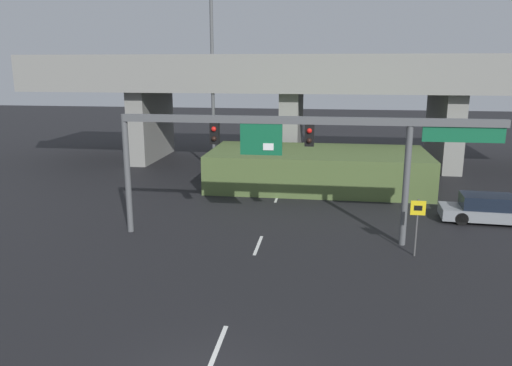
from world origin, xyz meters
TOP-DOWN VIEW (x-y plane):
  - lane_markings at (0.00, 14.28)m, footprint 0.14×43.63m
  - signal_gantry at (1.43, 11.15)m, footprint 16.59×0.44m
  - speed_limit_sign at (6.60, 9.82)m, footprint 0.60×0.11m
  - highway_light_pole_near at (-5.40, 25.16)m, footprint 0.70×0.36m
  - overpass_bridge at (0.00, 29.57)m, footprint 41.39×9.41m
  - grass_embankment at (2.30, 21.47)m, footprint 13.79×6.60m
  - parked_sedan_near_right at (11.04, 15.13)m, footprint 4.88×2.08m

SIDE VIEW (x-z plane):
  - lane_markings at x=0.00m, z-range 0.00..0.01m
  - parked_sedan_near_right at x=11.04m, z-range -0.05..1.35m
  - grass_embankment at x=2.30m, z-range 0.00..2.36m
  - speed_limit_sign at x=6.60m, z-range 0.37..2.81m
  - signal_gantry at x=1.43m, z-range 1.77..7.35m
  - overpass_bridge at x=0.00m, z-range 1.69..10.15m
  - highway_light_pole_near at x=-5.40m, z-range 0.38..13.98m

